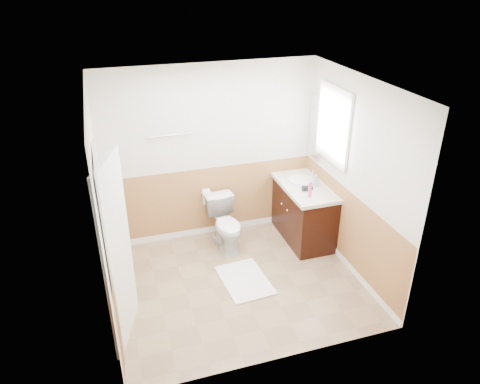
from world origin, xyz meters
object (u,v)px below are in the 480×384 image
object	(u,v)px
toilet	(226,224)
lotion_bottle	(310,189)
vanity_cabinet	(303,213)
bath_mat	(245,280)
soap_dispenser	(316,180)

from	to	relation	value
toilet	lotion_bottle	bearing A→B (deg)	-27.57
toilet	vanity_cabinet	bearing A→B (deg)	-9.54
bath_mat	toilet	bearing A→B (deg)	90.00
bath_mat	lotion_bottle	world-z (taller)	lotion_bottle
vanity_cabinet	bath_mat	bearing A→B (deg)	-146.83
bath_mat	vanity_cabinet	bearing A→B (deg)	33.17
toilet	soap_dispenser	world-z (taller)	soap_dispenser
lotion_bottle	soap_dispenser	world-z (taller)	lotion_bottle
vanity_cabinet	soap_dispenser	distance (m)	0.55
lotion_bottle	soap_dispenser	xyz separation A→B (m)	(0.22, 0.27, -0.02)
vanity_cabinet	toilet	bearing A→B (deg)	174.67
toilet	lotion_bottle	xyz separation A→B (m)	(1.03, -0.44, 0.60)
toilet	bath_mat	size ratio (longest dim) A/B	0.89
bath_mat	vanity_cabinet	world-z (taller)	vanity_cabinet
vanity_cabinet	lotion_bottle	distance (m)	0.66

